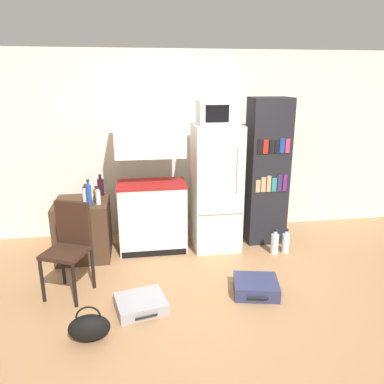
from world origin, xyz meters
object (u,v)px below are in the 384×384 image
at_px(refrigerator, 216,188).
at_px(bottle_blue_soda, 89,194).
at_px(kitchen_hutch, 151,185).
at_px(bottle_clear_short, 98,197).
at_px(chair, 70,240).
at_px(side_table, 83,229).
at_px(suitcase_large_flat, 256,287).
at_px(water_bottle_front, 286,242).
at_px(handbag, 89,328).
at_px(suitcase_small_flat, 141,304).
at_px(bottle_amber_beer, 97,195).
at_px(water_bottle_middle, 275,243).
at_px(bottle_milk_white, 85,196).
at_px(microwave, 218,112).
at_px(bottle_wine_dark, 101,186).
at_px(bowl, 93,197).
at_px(bookshelf, 267,172).
at_px(bottle_ketchup_red, 86,191).

distance_m(refrigerator, bottle_blue_soda, 1.60).
relative_size(kitchen_hutch, bottle_clear_short, 8.86).
height_order(bottle_clear_short, chair, chair).
relative_size(side_table, suitcase_large_flat, 1.37).
bearing_deg(suitcase_large_flat, water_bottle_front, 64.16).
bearing_deg(chair, handbag, -50.52).
relative_size(chair, suitcase_small_flat, 1.79).
relative_size(bottle_blue_soda, bottle_amber_beer, 1.63).
bearing_deg(water_bottle_middle, chair, -168.17).
distance_m(bottle_amber_beer, chair, 0.86).
height_order(kitchen_hutch, bottle_milk_white, kitchen_hutch).
bearing_deg(microwave, suitcase_large_flat, -81.77).
distance_m(side_table, suitcase_small_flat, 1.49).
distance_m(side_table, bottle_milk_white, 0.47).
height_order(bottle_clear_short, bottle_blue_soda, bottle_blue_soda).
xyz_separation_m(bottle_milk_white, suitcase_small_flat, (0.61, -1.21, -0.76)).
relative_size(bottle_wine_dark, suitcase_small_flat, 0.50).
xyz_separation_m(bottle_blue_soda, bottle_milk_white, (-0.06, 0.07, -0.04)).
distance_m(bowl, water_bottle_middle, 2.39).
bearing_deg(kitchen_hutch, refrigerator, -2.69).
relative_size(refrigerator, water_bottle_middle, 4.80).
distance_m(microwave, bottle_milk_white, 1.91).
relative_size(bookshelf, bottle_wine_dark, 7.13).
relative_size(bottle_milk_white, water_bottle_front, 0.66).
relative_size(side_table, bottle_clear_short, 3.38).
distance_m(bottle_clear_short, suitcase_large_flat, 2.10).
relative_size(bottle_wine_dark, handbag, 0.76).
xyz_separation_m(kitchen_hutch, suitcase_small_flat, (-0.20, -1.37, -0.82)).
bearing_deg(bottle_blue_soda, bottle_ketchup_red, 102.36).
relative_size(bottle_amber_beer, suitcase_small_flat, 0.36).
xyz_separation_m(bottle_clear_short, bottle_wine_dark, (0.00, 0.38, 0.02)).
bearing_deg(chair, bottle_milk_white, 106.85).
distance_m(bowl, suitcase_small_flat, 1.64).
relative_size(side_table, bowl, 4.44).
distance_m(side_table, bottle_amber_beer, 0.49).
distance_m(microwave, handbag, 2.81).
height_order(bottle_ketchup_red, handbag, bottle_ketchup_red).
bearing_deg(side_table, chair, -91.19).
relative_size(bookshelf, bottle_ketchup_red, 12.84).
xyz_separation_m(bottle_blue_soda, water_bottle_front, (2.45, -0.15, -0.72)).
relative_size(microwave, bottle_blue_soda, 1.54).
bearing_deg(bottle_ketchup_red, side_table, -99.07).
distance_m(kitchen_hutch, bookshelf, 1.55).
height_order(bottle_ketchup_red, bowl, bottle_ketchup_red).
bearing_deg(kitchen_hutch, bottle_clear_short, -160.87).
distance_m(water_bottle_front, water_bottle_middle, 0.16).
xyz_separation_m(suitcase_large_flat, water_bottle_front, (0.68, 0.88, 0.06)).
distance_m(chair, water_bottle_middle, 2.52).
xyz_separation_m(bottle_wine_dark, suitcase_small_flat, (0.45, -1.52, -0.78)).
height_order(water_bottle_front, water_bottle_middle, water_bottle_middle).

